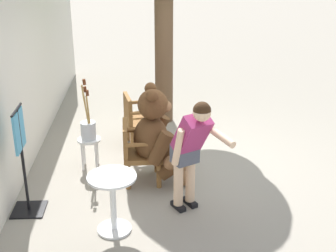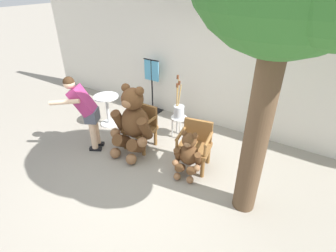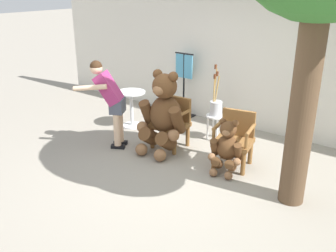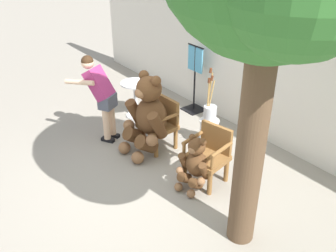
# 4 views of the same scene
# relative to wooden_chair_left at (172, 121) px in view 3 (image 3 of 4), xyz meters

# --- Properties ---
(ground_plane) EXTENTS (60.00, 60.00, 0.00)m
(ground_plane) POSITION_rel_wooden_chair_left_xyz_m (0.61, -0.71, -0.46)
(ground_plane) COLOR gray
(back_wall) EXTENTS (10.00, 0.16, 2.80)m
(back_wall) POSITION_rel_wooden_chair_left_xyz_m (0.61, 1.69, 0.94)
(back_wall) COLOR silver
(back_wall) RESTS_ON ground
(wooden_chair_left) EXTENTS (0.58, 0.54, 0.86)m
(wooden_chair_left) POSITION_rel_wooden_chair_left_xyz_m (0.00, 0.00, 0.00)
(wooden_chair_left) COLOR brown
(wooden_chair_left) RESTS_ON ground
(wooden_chair_right) EXTENTS (0.65, 0.62, 0.86)m
(wooden_chair_right) POSITION_rel_wooden_chair_left_xyz_m (1.21, -0.00, 0.00)
(wooden_chair_right) COLOR brown
(wooden_chair_right) RESTS_ON ground
(teddy_bear_large) EXTENTS (0.83, 0.79, 1.39)m
(teddy_bear_large) POSITION_rel_wooden_chair_left_xyz_m (0.00, -0.26, 0.22)
(teddy_bear_large) COLOR brown
(teddy_bear_large) RESTS_ON ground
(teddy_bear_small) EXTENTS (0.52, 0.52, 0.84)m
(teddy_bear_small) POSITION_rel_wooden_chair_left_xyz_m (1.23, -0.29, -0.05)
(teddy_bear_small) COLOR brown
(teddy_bear_small) RESTS_ON ground
(person_visitor) EXTENTS (0.69, 0.71, 1.51)m
(person_visitor) POSITION_rel_wooden_chair_left_xyz_m (-0.84, -0.64, 0.44)
(person_visitor) COLOR black
(person_visitor) RESTS_ON ground
(white_stool) EXTENTS (0.34, 0.34, 0.46)m
(white_stool) POSITION_rel_wooden_chair_left_xyz_m (0.45, 0.72, -0.11)
(white_stool) COLOR white
(white_stool) RESTS_ON ground
(brush_bucket) EXTENTS (0.22, 0.22, 0.92)m
(brush_bucket) POSITION_rel_wooden_chair_left_xyz_m (0.44, 0.72, 0.17)
(brush_bucket) COLOR silver
(brush_bucket) RESTS_ON white_stool
(round_side_table) EXTENTS (0.56, 0.56, 0.72)m
(round_side_table) POSITION_rel_wooden_chair_left_xyz_m (-1.21, 0.28, -0.01)
(round_side_table) COLOR silver
(round_side_table) RESTS_ON ground
(clothing_display_stand) EXTENTS (0.44, 0.40, 1.36)m
(clothing_display_stand) POSITION_rel_wooden_chair_left_xyz_m (-0.72, 1.38, 0.26)
(clothing_display_stand) COLOR black
(clothing_display_stand) RESTS_ON ground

